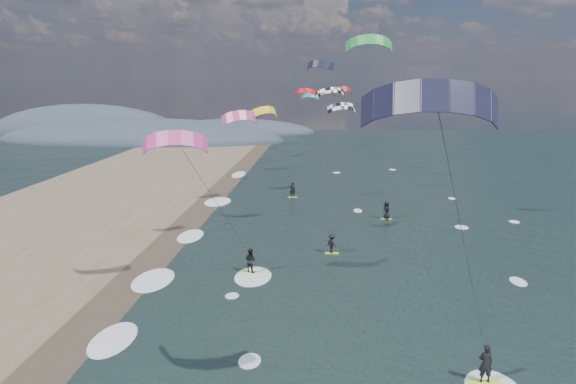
{
  "coord_description": "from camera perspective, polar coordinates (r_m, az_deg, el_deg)",
  "views": [
    {
      "loc": [
        1.38,
        -21.16,
        13.82
      ],
      "look_at": [
        -1.0,
        12.0,
        7.0
      ],
      "focal_mm": 35.0,
      "sensor_mm": 36.0,
      "label": 1
    }
  ],
  "objects": [
    {
      "name": "wet_sand_strip",
      "position": [
        36.62,
        -18.02,
        -11.17
      ],
      "size": [
        3.0,
        240.0,
        0.0
      ],
      "primitive_type": "cube",
      "color": "#382D23",
      "rests_on": "ground"
    },
    {
      "name": "coastal_hills",
      "position": [
        137.75,
        -15.6,
        5.41
      ],
      "size": [
        80.0,
        41.0,
        15.0
      ],
      "color": "#3D4756",
      "rests_on": "ground"
    },
    {
      "name": "kitesurfer_near_a",
      "position": [
        19.77,
        16.06,
        2.57
      ],
      "size": [
        7.89,
        8.43,
        14.32
      ],
      "color": "#CEF82B",
      "rests_on": "ground"
    },
    {
      "name": "bg_kite_field",
      "position": [
        76.36,
        3.38,
        10.5
      ],
      "size": [
        13.29,
        71.06,
        7.6
      ],
      "color": "red",
      "rests_on": "ground"
    },
    {
      "name": "shoreline_surf",
      "position": [
        40.36,
        -13.89,
        -8.79
      ],
      "size": [
        2.4,
        79.4,
        0.11
      ],
      "color": "white",
      "rests_on": "ground"
    },
    {
      "name": "far_kitesurfers",
      "position": [
        53.77,
        5.53,
        -2.4
      ],
      "size": [
        11.07,
        21.95,
        1.84
      ],
      "color": "#CEF82B",
      "rests_on": "ground"
    },
    {
      "name": "kitesurfer_near_b",
      "position": [
        35.35,
        -8.77,
        0.84
      ],
      "size": [
        7.15,
        8.6,
        11.6
      ],
      "color": "#CEF82B",
      "rests_on": "ground"
    }
  ]
}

